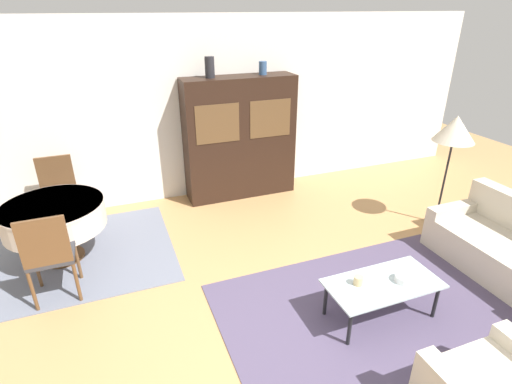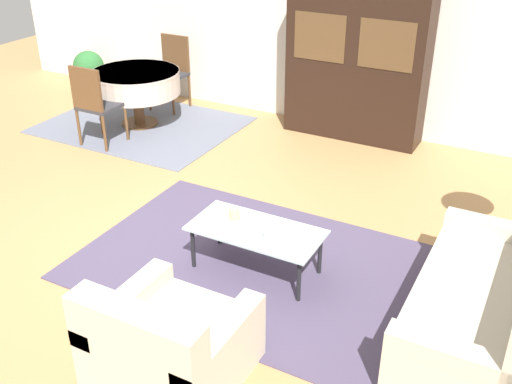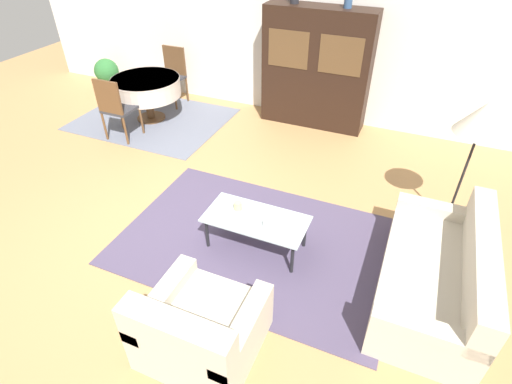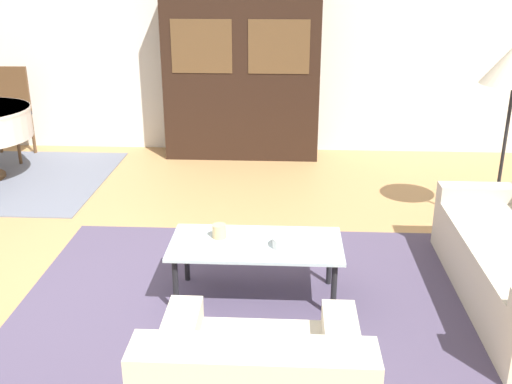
% 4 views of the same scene
% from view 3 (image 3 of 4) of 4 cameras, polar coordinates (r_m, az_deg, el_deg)
% --- Properties ---
extents(ground_plane, '(14.00, 14.00, 0.00)m').
position_cam_3_polar(ground_plane, '(4.78, -12.06, -5.42)').
color(ground_plane, tan).
extents(wall_back, '(10.00, 0.06, 2.70)m').
position_cam_3_polar(wall_back, '(7.05, 3.84, 21.75)').
color(wall_back, silver).
rests_on(wall_back, ground_plane).
extents(area_rug, '(3.01, 2.03, 0.01)m').
position_cam_3_polar(area_rug, '(4.53, 0.09, -7.12)').
color(area_rug, '#4C425B').
rests_on(area_rug, ground_plane).
extents(dining_rug, '(2.49, 1.92, 0.01)m').
position_cam_3_polar(dining_rug, '(7.33, -14.48, 10.05)').
color(dining_rug, slate).
rests_on(dining_rug, ground_plane).
extents(couch, '(0.87, 1.77, 0.79)m').
position_cam_3_polar(couch, '(4.16, 24.47, -10.90)').
color(couch, beige).
rests_on(couch, ground_plane).
extents(armchair, '(0.91, 0.88, 0.77)m').
position_cam_3_polar(armchair, '(3.48, -8.04, -18.94)').
color(armchair, beige).
rests_on(armchair, ground_plane).
extents(coffee_table, '(1.09, 0.54, 0.40)m').
position_cam_3_polar(coffee_table, '(4.24, 0.00, -4.17)').
color(coffee_table, black).
rests_on(coffee_table, area_rug).
extents(display_cabinet, '(1.70, 0.46, 1.86)m').
position_cam_3_polar(display_cabinet, '(6.72, 8.60, 16.99)').
color(display_cabinet, black).
rests_on(display_cabinet, ground_plane).
extents(dining_table, '(1.14, 1.14, 0.72)m').
position_cam_3_polar(dining_table, '(7.14, -15.41, 14.24)').
color(dining_table, brown).
rests_on(dining_table, dining_rug).
extents(dining_chair_near, '(0.44, 0.44, 1.00)m').
position_cam_3_polar(dining_chair_near, '(6.59, -19.45, 11.54)').
color(dining_chair_near, brown).
rests_on(dining_chair_near, dining_rug).
extents(dining_chair_far, '(0.44, 0.44, 1.00)m').
position_cam_3_polar(dining_chair_far, '(7.73, -11.87, 16.39)').
color(dining_chair_far, brown).
rests_on(dining_chair_far, dining_rug).
extents(floor_lamp, '(0.52, 0.52, 1.53)m').
position_cam_3_polar(floor_lamp, '(4.64, 29.67, 8.82)').
color(floor_lamp, black).
rests_on(floor_lamp, ground_plane).
extents(cup, '(0.09, 0.09, 0.09)m').
position_cam_3_polar(cup, '(4.31, -2.61, -1.99)').
color(cup, tan).
rests_on(cup, coffee_table).
extents(bowl, '(0.18, 0.18, 0.07)m').
position_cam_3_polar(bowl, '(4.10, 2.24, -4.55)').
color(bowl, white).
rests_on(bowl, coffee_table).
extents(vase_short, '(0.12, 0.12, 0.19)m').
position_cam_3_polar(vase_short, '(6.38, 13.06, 25.07)').
color(vase_short, '#33517A').
rests_on(vase_short, display_cabinet).
extents(potted_plant, '(0.47, 0.47, 0.61)m').
position_cam_3_polar(potted_plant, '(8.75, -20.54, 15.69)').
color(potted_plant, beige).
rests_on(potted_plant, ground_plane).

